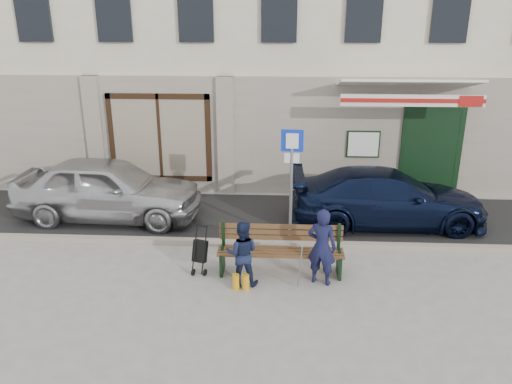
# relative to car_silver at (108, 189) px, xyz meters

# --- Properties ---
(ground) EXTENTS (80.00, 80.00, 0.00)m
(ground) POSITION_rel_car_silver_xyz_m (4.05, -2.88, -0.76)
(ground) COLOR #9E9991
(ground) RESTS_ON ground
(asphalt_lane) EXTENTS (60.00, 3.20, 0.01)m
(asphalt_lane) POSITION_rel_car_silver_xyz_m (4.05, 0.22, -0.76)
(asphalt_lane) COLOR #282828
(asphalt_lane) RESTS_ON ground
(curb) EXTENTS (60.00, 0.18, 0.12)m
(curb) POSITION_rel_car_silver_xyz_m (4.05, -1.38, -0.70)
(curb) COLOR #9E9384
(curb) RESTS_ON ground
(building) EXTENTS (20.00, 8.27, 10.00)m
(building) POSITION_rel_car_silver_xyz_m (4.06, 5.57, 4.21)
(building) COLOR beige
(building) RESTS_ON ground
(car_silver) EXTENTS (4.54, 1.99, 1.52)m
(car_silver) POSITION_rel_car_silver_xyz_m (0.00, 0.00, 0.00)
(car_silver) COLOR silver
(car_silver) RESTS_ON ground
(car_navy) EXTENTS (4.60, 1.97, 1.32)m
(car_navy) POSITION_rel_car_silver_xyz_m (6.68, 0.00, -0.10)
(car_navy) COLOR black
(car_navy) RESTS_ON ground
(parking_sign) EXTENTS (0.46, 0.09, 2.50)m
(parking_sign) POSITION_rel_car_silver_xyz_m (4.39, -1.10, 0.90)
(parking_sign) COLOR gray
(parking_sign) RESTS_ON ground
(bench) EXTENTS (2.40, 1.17, 0.98)m
(bench) POSITION_rel_car_silver_xyz_m (4.15, -2.54, -0.30)
(bench) COLOR brown
(bench) RESTS_ON ground
(man) EXTENTS (0.62, 0.50, 1.47)m
(man) POSITION_rel_car_silver_xyz_m (4.94, -2.88, -0.03)
(man) COLOR #141638
(man) RESTS_ON ground
(woman) EXTENTS (0.62, 0.49, 1.24)m
(woman) POSITION_rel_car_silver_xyz_m (3.49, -2.99, -0.14)
(woman) COLOR #151D3B
(woman) RESTS_ON ground
(stroller) EXTENTS (0.33, 0.42, 0.92)m
(stroller) POSITION_rel_car_silver_xyz_m (2.64, -2.56, -0.35)
(stroller) COLOR black
(stroller) RESTS_ON ground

